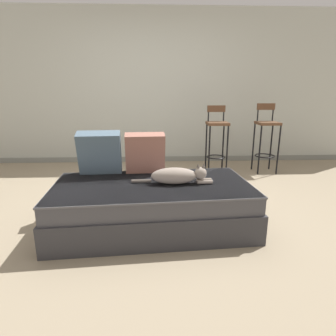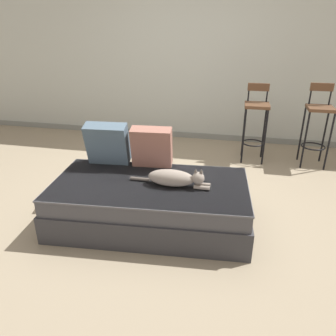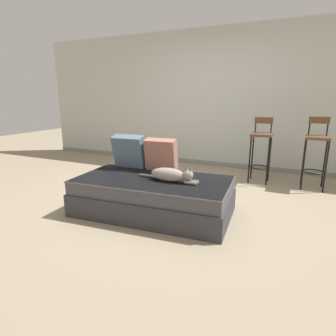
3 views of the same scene
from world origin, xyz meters
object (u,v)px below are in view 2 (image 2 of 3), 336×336
Objects in this scene: throw_pillow_middle at (152,147)px; bar_stool_by_doorway at (318,120)px; bar_stool_near_window at (256,116)px; couch at (150,203)px; cat at (175,178)px; throw_pillow_corner at (108,144)px.

throw_pillow_middle is 0.39× the size of bar_stool_by_doorway.
throw_pillow_middle is at bearing -125.71° from bar_stool_near_window.
couch is 0.37m from cat.
bar_stool_near_window is at bearing 61.93° from couch.
couch is 1.81× the size of bar_stool_near_window.
throw_pillow_corner is 2.12m from bar_stool_near_window.
throw_pillow_corner reaches higher than throw_pillow_middle.
throw_pillow_corner is (-0.53, 0.34, 0.43)m from couch.
throw_pillow_corner is 0.85m from cat.
throw_pillow_middle is at bearing 4.34° from throw_pillow_corner.
cat is (0.23, -0.01, 0.28)m from couch.
cat is 0.69× the size of bar_stool_by_doorway.
bar_stool_near_window is (0.75, 1.84, 0.12)m from cat.
cat is (0.31, -0.38, -0.13)m from throw_pillow_middle.
couch is at bearing -78.79° from throw_pillow_middle.
throw_pillow_corner is at bearing 155.65° from cat.
couch is at bearing -118.07° from bar_stool_near_window.
bar_stool_near_window reaches higher than cat.
throw_pillow_corner is 0.43× the size of bar_stool_near_window.
couch is 2.57m from bar_stool_by_doorway.
bar_stool_near_window reaches higher than couch.
couch is 4.51× the size of throw_pillow_middle.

